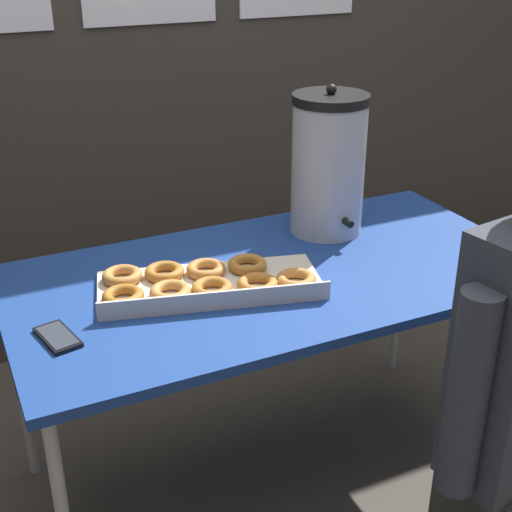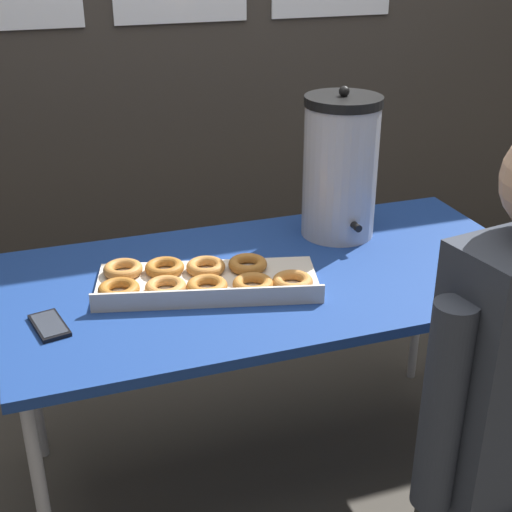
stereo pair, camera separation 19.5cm
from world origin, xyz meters
The scene contains 6 objects.
ground_plane centered at (0.00, 0.00, 0.00)m, with size 12.00×12.00×0.00m, color #4C473F.
back_wall centered at (0.00, 1.08, 1.25)m, with size 6.00×0.11×2.50m.
folding_table centered at (0.00, 0.00, 0.69)m, with size 1.49×0.76×0.73m.
donut_box centered at (-0.22, -0.02, 0.75)m, with size 0.64×0.39×0.05m.
coffee_urn centered at (0.28, 0.20, 0.95)m, with size 0.23×0.26×0.46m.
cell_phone centered at (-0.63, -0.10, 0.73)m, with size 0.10×0.15×0.01m.
Camera 1 is at (-0.81, -1.60, 1.62)m, focal length 50.00 mm.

